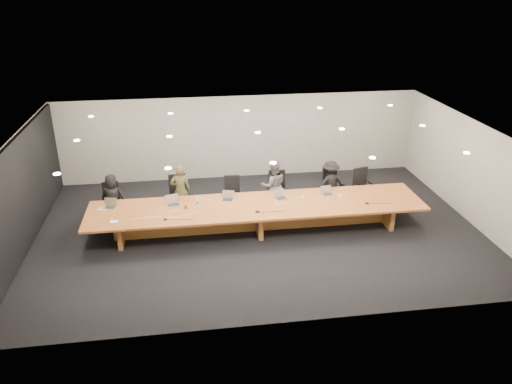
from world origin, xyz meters
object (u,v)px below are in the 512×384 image
chair_mid_left (233,194)px  chair_right (333,187)px  person_c (274,186)px  laptop_c (228,196)px  water_bottle (198,202)px  laptop_a (109,204)px  av_box (114,222)px  paper_cup_far (340,196)px  chair_left (179,195)px  laptop_d (281,195)px  mic_center (257,211)px  chair_far_left (112,202)px  conference_table (258,213)px  mic_right (367,203)px  person_d (330,184)px  chair_far_right (364,187)px  person_a (113,198)px  paper_cup_near (302,198)px  mic_left (165,219)px  amber_mug (186,207)px  laptop_b (173,201)px  person_b (181,191)px  chair_mid_right (278,191)px  laptop_e (327,191)px

chair_mid_left → chair_right: chair_right is taller
person_c → laptop_c: bearing=29.0°
person_c → water_bottle: person_c is taller
laptop_a → av_box: bearing=-62.1°
paper_cup_far → chair_left: bearing=165.5°
laptop_d → av_box: laptop_d is taller
water_bottle → mic_center: size_ratio=1.73×
chair_far_left → av_box: size_ratio=5.61×
conference_table → mic_right: bearing=-6.6°
paper_cup_far → person_d: bearing=88.6°
chair_right → person_d: (-0.10, -0.03, 0.12)m
chair_far_right → person_a: (-7.34, 0.02, 0.12)m
conference_table → chair_far_left: bearing=163.0°
paper_cup_near → mic_left: bearing=-169.4°
person_c → paper_cup_near: size_ratio=17.41×
amber_mug → laptop_b: bearing=143.9°
person_d → laptop_a: bearing=-2.7°
mic_right → amber_mug: bearing=175.4°
person_c → amber_mug: size_ratio=16.40×
person_b → person_d: 4.41m
chair_mid_left → paper_cup_near: size_ratio=12.30×
person_c → water_bottle: (-2.25, -1.05, 0.11)m
av_box → person_c: bearing=22.6°
mic_center → chair_far_right: bearing=24.7°
laptop_c → chair_mid_right: bearing=43.3°
laptop_c → water_bottle: bearing=-147.4°
paper_cup_near → water_bottle: bearing=-179.8°
person_b → water_bottle: (0.45, -1.04, 0.09)m
chair_mid_left → paper_cup_near: 2.14m
chair_mid_left → chair_far_right: chair_far_right is taller
chair_mid_right → laptop_a: bearing=-167.3°
chair_far_right → person_a: person_a is taller
chair_mid_left → laptop_e: size_ratio=3.48×
chair_right → laptop_b: chair_right is taller
paper_cup_near → chair_far_right: bearing=25.4°
chair_mid_right → water_bottle: (-2.37, -1.05, 0.28)m
conference_table → av_box: (-3.69, -0.49, 0.24)m
conference_table → laptop_e: laptop_e is taller
chair_right → amber_mug: chair_right is taller
laptop_d → mic_center: size_ratio=2.38×
chair_mid_right → person_c: person_c is taller
chair_right → laptop_e: chair_right is taller
person_c → mic_left: (-3.08, -1.73, 0.00)m
laptop_e → av_box: 5.79m
person_a → mic_left: 2.28m
laptop_a → laptop_e: laptop_a is taller
laptop_b → mic_left: (-0.21, -0.80, -0.13)m
laptop_a → mic_right: size_ratio=2.51×
conference_table → mic_right: (2.94, -0.34, 0.25)m
laptop_b → av_box: laptop_b is taller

